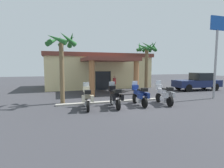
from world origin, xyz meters
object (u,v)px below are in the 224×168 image
object	(u,v)px
motorcycle_silver	(164,94)
pickup_truck_navy	(198,82)
roadside_sign	(217,44)
motel_building	(97,70)
motorcycle_cream	(87,98)
motorcycle_black	(115,97)
palm_tree_near_portico	(147,54)
palm_tree_roadside	(61,49)
pedestrian	(114,83)
motorcycle_blue	(140,95)

from	to	relation	value
motorcycle_silver	pickup_truck_navy	bearing A→B (deg)	-52.47
pickup_truck_navy	roadside_sign	size ratio (longest dim) A/B	0.80
motel_building	roadside_sign	world-z (taller)	roadside_sign
pickup_truck_navy	roadside_sign	xyz separation A→B (m)	(-2.60, -4.52, 3.52)
motorcycle_cream	motorcycle_silver	world-z (taller)	same
motorcycle_black	palm_tree_near_portico	xyz separation A→B (m)	(6.15, 7.14, 3.33)
palm_tree_near_portico	roadside_sign	world-z (taller)	roadside_sign
motorcycle_black	palm_tree_roadside	world-z (taller)	palm_tree_roadside
motel_building	motorcycle_cream	distance (m)	12.45
motorcycle_silver	motorcycle_cream	bearing A→B (deg)	90.97
motorcycle_silver	motorcycle_black	bearing A→B (deg)	91.55
motorcycle_black	palm_tree_roadside	bearing A→B (deg)	57.07
motorcycle_black	pedestrian	xyz separation A→B (m)	(2.07, 6.33, 0.30)
palm_tree_roadside	pickup_truck_navy	bearing A→B (deg)	10.52
roadside_sign	motorcycle_blue	bearing A→B (deg)	-175.89
palm_tree_roadside	roadside_sign	world-z (taller)	roadside_sign
pickup_truck_navy	motorcycle_blue	bearing A→B (deg)	-149.15
motorcycle_black	motorcycle_blue	distance (m)	1.80
motorcycle_black	motorcycle_silver	size ratio (longest dim) A/B	1.00
motorcycle_blue	pickup_truck_navy	world-z (taller)	pickup_truck_navy
motorcycle_cream	roadside_sign	size ratio (longest dim) A/B	0.33
palm_tree_roadside	motorcycle_cream	bearing A→B (deg)	-58.29
palm_tree_near_portico	pickup_truck_navy	bearing A→B (deg)	-21.16
motel_building	motorcycle_blue	bearing A→B (deg)	-88.98
motorcycle_blue	palm_tree_near_portico	distance (m)	8.96
motel_building	pedestrian	size ratio (longest dim) A/B	7.57
motorcycle_black	motorcycle_blue	world-z (taller)	same
motel_building	motorcycle_black	world-z (taller)	motel_building
motorcycle_black	roadside_sign	xyz separation A→B (m)	(8.85, 0.57, 3.76)
pedestrian	pickup_truck_navy	distance (m)	9.46
motorcycle_blue	palm_tree_near_portico	world-z (taller)	palm_tree_near_portico
palm_tree_near_portico	roadside_sign	xyz separation A→B (m)	(2.70, -6.58, 0.43)
motorcycle_cream	motorcycle_black	size ratio (longest dim) A/B	1.00
motel_building	motorcycle_black	xyz separation A→B (m)	(-1.52, -12.04, -1.45)
roadside_sign	motorcycle_cream	bearing A→B (deg)	-177.64
motel_building	palm_tree_roadside	world-z (taller)	palm_tree_roadside
motel_building	motorcycle_cream	world-z (taller)	motel_building
motorcycle_cream	motorcycle_blue	distance (m)	3.59
motorcycle_black	pedestrian	distance (m)	6.67
motorcycle_black	roadside_sign	size ratio (longest dim) A/B	0.33
motorcycle_cream	motorcycle_blue	xyz separation A→B (m)	(3.59, -0.07, 0.00)
motel_building	motorcycle_blue	distance (m)	12.07
motorcycle_blue	palm_tree_near_portico	xyz separation A→B (m)	(4.35, 7.08, 3.33)
motorcycle_silver	pickup_truck_navy	size ratio (longest dim) A/B	0.42
palm_tree_near_portico	motel_building	bearing A→B (deg)	133.42
motorcycle_cream	palm_tree_near_portico	bearing A→B (deg)	-42.32
motel_building	roadside_sign	xyz separation A→B (m)	(7.33, -11.47, 2.31)
motorcycle_silver	palm_tree_near_portico	bearing A→B (deg)	-15.49
roadside_sign	pickup_truck_navy	bearing A→B (deg)	60.13
motorcycle_black	pedestrian	world-z (taller)	pedestrian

